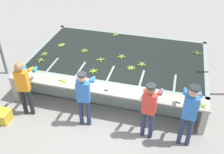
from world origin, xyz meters
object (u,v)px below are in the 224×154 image
object	(u,v)px
banana_bunch_floating_2	(40,60)
banana_bunch_floating_10	(84,51)
banana_bunch_floating_1	(121,57)
worker_0	(24,84)
knife_1	(109,91)
banana_bunch_ledge_1	(80,84)
banana_bunch_ledge_0	(62,81)
knife_0	(181,104)
worker_2	(149,106)
banana_bunch_floating_8	(131,68)
crate	(0,116)
banana_bunch_floating_4	(142,64)
worker_3	(190,110)
worker_1	(84,94)
banana_bunch_floating_9	(44,54)
banana_bunch_floating_6	(197,53)
banana_bunch_ledge_2	(201,105)
banana_bunch_floating_0	(93,71)
banana_bunch_floating_5	(115,35)
banana_bunch_floating_3	(61,45)
banana_bunch_floating_7	(100,59)

from	to	relation	value
banana_bunch_floating_2	banana_bunch_floating_10	size ratio (longest dim) A/B	1.00
banana_bunch_floating_1	banana_bunch_floating_2	bearing A→B (deg)	-159.95
worker_0	knife_1	size ratio (longest dim) A/B	4.73
banana_bunch_floating_1	banana_bunch_ledge_1	world-z (taller)	banana_bunch_ledge_1
banana_bunch_ledge_0	knife_0	xyz separation A→B (m)	(3.18, -0.11, -0.01)
worker_2	banana_bunch_floating_8	bearing A→B (deg)	114.69
crate	banana_bunch_floating_4	bearing A→B (deg)	36.13
banana_bunch_ledge_1	crate	world-z (taller)	banana_bunch_ledge_1
worker_3	banana_bunch_floating_1	bearing A→B (deg)	132.62
worker_1	banana_bunch_floating_2	distance (m)	2.38
worker_0	worker_2	bearing A→B (deg)	0.08
worker_0	banana_bunch_floating_9	xyz separation A→B (m)	(-0.34, 1.79, -0.15)
worker_2	knife_0	size ratio (longest dim) A/B	4.62
worker_0	worker_3	xyz separation A→B (m)	(4.19, -0.02, 0.08)
banana_bunch_floating_9	knife_1	distance (m)	2.82
banana_bunch_ledge_0	knife_1	distance (m)	1.33
banana_bunch_floating_1	banana_bunch_floating_6	world-z (taller)	same
banana_bunch_floating_4	crate	world-z (taller)	banana_bunch_floating_4
worker_1	banana_bunch_ledge_1	size ratio (longest dim) A/B	5.78
banana_bunch_ledge_2	crate	bearing A→B (deg)	-168.94
worker_1	worker_3	bearing A→B (deg)	-0.76
banana_bunch_floating_0	banana_bunch_floating_10	size ratio (longest dim) A/B	1.00
banana_bunch_floating_0	banana_bunch_floating_2	world-z (taller)	same
banana_bunch_floating_6	knife_0	xyz separation A→B (m)	(-0.38, -2.66, -0.01)
worker_3	banana_bunch_floating_5	xyz separation A→B (m)	(-2.68, 3.77, -0.23)
banana_bunch_floating_0	knife_1	size ratio (longest dim) A/B	0.80
banana_bunch_floating_5	knife_1	world-z (taller)	banana_bunch_floating_5
banana_bunch_ledge_1	knife_1	size ratio (longest dim) A/B	0.80
banana_bunch_floating_8	banana_bunch_floating_10	world-z (taller)	same
banana_bunch_floating_6	knife_0	size ratio (longest dim) A/B	0.81
worker_2	worker_3	bearing A→B (deg)	-1.82
worker_0	banana_bunch_floating_0	xyz separation A→B (m)	(1.48, 1.25, -0.15)
worker_0	banana_bunch_floating_3	xyz separation A→B (m)	(-0.06, 2.50, -0.15)
worker_0	banana_bunch_floating_2	world-z (taller)	worker_0
banana_bunch_ledge_2	banana_bunch_floating_5	bearing A→B (deg)	132.49
banana_bunch_ledge_1	knife_1	world-z (taller)	banana_bunch_ledge_1
knife_1	crate	world-z (taller)	knife_1
worker_2	banana_bunch_ledge_2	distance (m)	1.30
banana_bunch_floating_10	banana_bunch_ledge_1	bearing A→B (deg)	-73.95
worker_0	banana_bunch_ledge_0	distance (m)	1.01
banana_bunch_ledge_0	banana_bunch_ledge_2	size ratio (longest dim) A/B	1.00
banana_bunch_floating_2	knife_0	xyz separation A→B (m)	(4.28, -0.96, -0.01)
worker_0	banana_bunch_floating_1	xyz separation A→B (m)	(2.08, 2.27, -0.15)
banana_bunch_floating_3	banana_bunch_floating_10	xyz separation A→B (m)	(0.89, -0.18, 0.00)
banana_bunch_floating_4	banana_bunch_floating_2	bearing A→B (deg)	-169.32
banana_bunch_floating_5	banana_bunch_ledge_2	world-z (taller)	banana_bunch_ledge_2
banana_bunch_floating_5	banana_bunch_floating_10	bearing A→B (deg)	-115.63
banana_bunch_floating_0	banana_bunch_floating_10	world-z (taller)	same
worker_0	banana_bunch_floating_0	size ratio (longest dim) A/B	5.88
banana_bunch_floating_6	banana_bunch_floating_7	distance (m)	3.13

